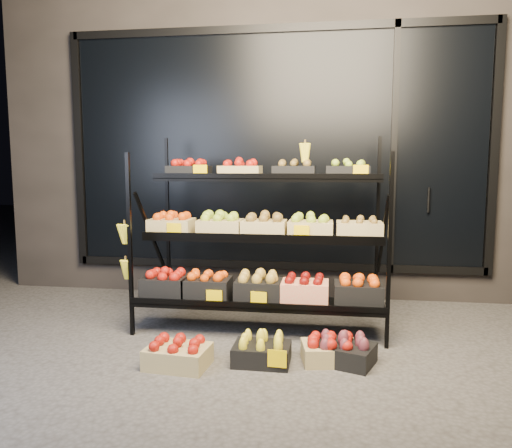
% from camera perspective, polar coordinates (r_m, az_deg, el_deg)
% --- Properties ---
extents(ground, '(24.00, 24.00, 0.00)m').
position_cam_1_polar(ground, '(3.93, -0.54, -14.13)').
color(ground, '#514F4C').
rests_on(ground, ground).
extents(building, '(6.00, 2.08, 3.50)m').
position_cam_1_polar(building, '(6.24, 3.17, 10.01)').
color(building, '#2D2826').
rests_on(building, ground).
extents(display_rack, '(2.18, 1.02, 1.71)m').
position_cam_1_polar(display_rack, '(4.30, 0.55, -1.41)').
color(display_rack, black).
rests_on(display_rack, ground).
extents(tag_floor_b, '(0.13, 0.01, 0.12)m').
position_cam_1_polar(tag_floor_b, '(3.51, 2.42, -15.74)').
color(tag_floor_b, '#ECC200').
rests_on(tag_floor_b, ground).
extents(floor_crate_left, '(0.45, 0.35, 0.21)m').
position_cam_1_polar(floor_crate_left, '(3.63, -8.91, -14.36)').
color(floor_crate_left, tan).
rests_on(floor_crate_left, ground).
extents(floor_crate_midleft, '(0.40, 0.30, 0.20)m').
position_cam_1_polar(floor_crate_midleft, '(3.65, 0.67, -14.24)').
color(floor_crate_midleft, black).
rests_on(floor_crate_midleft, ground).
extents(floor_crate_midright, '(0.43, 0.35, 0.20)m').
position_cam_1_polar(floor_crate_midright, '(3.71, 8.47, -13.99)').
color(floor_crate_midright, tan).
rests_on(floor_crate_midright, ground).
extents(floor_crate_right, '(0.49, 0.42, 0.20)m').
position_cam_1_polar(floor_crate_right, '(3.70, 10.01, -14.00)').
color(floor_crate_right, black).
rests_on(floor_crate_right, ground).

